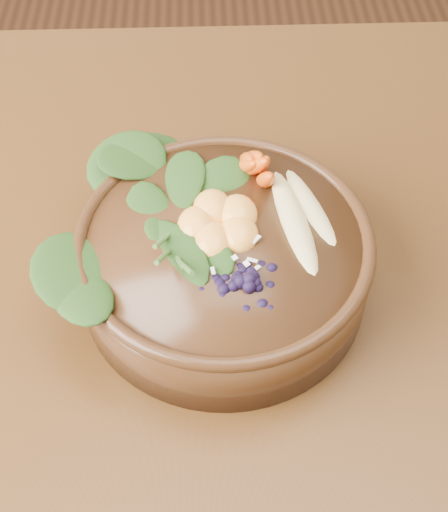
{
  "coord_description": "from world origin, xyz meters",
  "views": [
    {
      "loc": [
        -0.33,
        -0.35,
        1.27
      ],
      "look_at": [
        -0.32,
        0.04,
        0.79
      ],
      "focal_mm": 50.0,
      "sensor_mm": 36.0,
      "label": 1
    }
  ],
  "objects_px": {
    "kale_heap": "(160,191)",
    "blueberry_pile": "(250,271)",
    "stoneware_bowl": "(224,263)",
    "mandarin_cluster": "(220,213)",
    "carrot_cluster": "(247,143)",
    "banana_halves": "(303,204)"
  },
  "relations": [
    {
      "from": "stoneware_bowl",
      "to": "carrot_cluster",
      "type": "height_order",
      "value": "carrot_cluster"
    },
    {
      "from": "carrot_cluster",
      "to": "banana_halves",
      "type": "distance_m",
      "value": 0.07
    },
    {
      "from": "carrot_cluster",
      "to": "mandarin_cluster",
      "type": "xyz_separation_m",
      "value": [
        -0.03,
        -0.06,
        -0.02
      ]
    },
    {
      "from": "kale_heap",
      "to": "blueberry_pile",
      "type": "height_order",
      "value": "kale_heap"
    },
    {
      "from": "banana_halves",
      "to": "carrot_cluster",
      "type": "bearing_deg",
      "value": 113.06
    },
    {
      "from": "banana_halves",
      "to": "blueberry_pile",
      "type": "height_order",
      "value": "blueberry_pile"
    },
    {
      "from": "kale_heap",
      "to": "mandarin_cluster",
      "type": "relative_size",
      "value": 2.07
    },
    {
      "from": "mandarin_cluster",
      "to": "blueberry_pile",
      "type": "bearing_deg",
      "value": -71.48
    },
    {
      "from": "stoneware_bowl",
      "to": "banana_halves",
      "type": "xyz_separation_m",
      "value": [
        0.07,
        0.03,
        0.05
      ]
    },
    {
      "from": "kale_heap",
      "to": "carrot_cluster",
      "type": "xyz_separation_m",
      "value": [
        0.08,
        0.04,
        0.02
      ]
    },
    {
      "from": "carrot_cluster",
      "to": "blueberry_pile",
      "type": "distance_m",
      "value": 0.13
    },
    {
      "from": "banana_halves",
      "to": "stoneware_bowl",
      "type": "bearing_deg",
      "value": -177.26
    },
    {
      "from": "banana_halves",
      "to": "blueberry_pile",
      "type": "xyz_separation_m",
      "value": [
        -0.05,
        -0.07,
        0.01
      ]
    },
    {
      "from": "stoneware_bowl",
      "to": "banana_halves",
      "type": "relative_size",
      "value": 1.7
    },
    {
      "from": "carrot_cluster",
      "to": "mandarin_cluster",
      "type": "relative_size",
      "value": 0.87
    },
    {
      "from": "carrot_cluster",
      "to": "blueberry_pile",
      "type": "height_order",
      "value": "carrot_cluster"
    },
    {
      "from": "kale_heap",
      "to": "blueberry_pile",
      "type": "relative_size",
      "value": 1.42
    },
    {
      "from": "blueberry_pile",
      "to": "stoneware_bowl",
      "type": "bearing_deg",
      "value": 110.65
    },
    {
      "from": "stoneware_bowl",
      "to": "carrot_cluster",
      "type": "bearing_deg",
      "value": 74.1
    },
    {
      "from": "stoneware_bowl",
      "to": "mandarin_cluster",
      "type": "height_order",
      "value": "mandarin_cluster"
    },
    {
      "from": "stoneware_bowl",
      "to": "mandarin_cluster",
      "type": "distance_m",
      "value": 0.05
    },
    {
      "from": "carrot_cluster",
      "to": "stoneware_bowl",
      "type": "bearing_deg",
      "value": -123.69
    }
  ]
}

